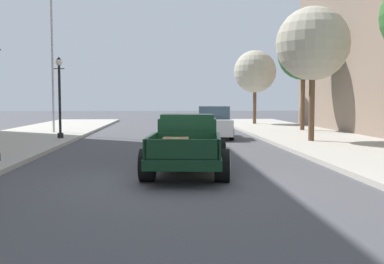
{
  "coord_description": "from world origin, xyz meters",
  "views": [
    {
      "loc": [
        -0.21,
        -10.7,
        1.98
      ],
      "look_at": [
        0.6,
        2.95,
        1.0
      ],
      "focal_mm": 42.36,
      "sensor_mm": 36.0,
      "label": 1
    }
  ],
  "objects_px": {
    "car_background_white": "(213,123)",
    "flagpole": "(56,31)",
    "street_lamp_far": "(60,91)",
    "street_tree_second": "(313,44)",
    "street_tree_farthest": "(255,72)",
    "street_tree_third": "(303,54)",
    "hotrod_truck_dark_green": "(188,144)"
  },
  "relations": [
    {
      "from": "hotrod_truck_dark_green",
      "to": "street_tree_third",
      "type": "relative_size",
      "value": 0.83
    },
    {
      "from": "street_tree_second",
      "to": "street_tree_third",
      "type": "height_order",
      "value": "street_tree_third"
    },
    {
      "from": "street_tree_third",
      "to": "street_tree_farthest",
      "type": "relative_size",
      "value": 1.09
    },
    {
      "from": "street_lamp_far",
      "to": "flagpole",
      "type": "distance_m",
      "value": 5.36
    },
    {
      "from": "street_tree_farthest",
      "to": "street_tree_third",
      "type": "bearing_deg",
      "value": -78.75
    },
    {
      "from": "car_background_white",
      "to": "hotrod_truck_dark_green",
      "type": "bearing_deg",
      "value": -99.77
    },
    {
      "from": "street_lamp_far",
      "to": "street_tree_second",
      "type": "height_order",
      "value": "street_tree_second"
    },
    {
      "from": "car_background_white",
      "to": "street_tree_farthest",
      "type": "height_order",
      "value": "street_tree_farthest"
    },
    {
      "from": "hotrod_truck_dark_green",
      "to": "street_tree_third",
      "type": "bearing_deg",
      "value": 62.15
    },
    {
      "from": "street_tree_farthest",
      "to": "street_tree_second",
      "type": "bearing_deg",
      "value": -91.26
    },
    {
      "from": "car_background_white",
      "to": "street_lamp_far",
      "type": "distance_m",
      "value": 7.78
    },
    {
      "from": "flagpole",
      "to": "street_tree_second",
      "type": "relative_size",
      "value": 1.55
    },
    {
      "from": "car_background_white",
      "to": "flagpole",
      "type": "relative_size",
      "value": 0.48
    },
    {
      "from": "hotrod_truck_dark_green",
      "to": "street_tree_second",
      "type": "xyz_separation_m",
      "value": [
        5.89,
        7.4,
        3.68
      ]
    },
    {
      "from": "car_background_white",
      "to": "street_tree_third",
      "type": "xyz_separation_m",
      "value": [
        5.81,
        3.68,
        3.92
      ]
    },
    {
      "from": "street_lamp_far",
      "to": "flagpole",
      "type": "height_order",
      "value": "flagpole"
    },
    {
      "from": "hotrod_truck_dark_green",
      "to": "flagpole",
      "type": "height_order",
      "value": "flagpole"
    },
    {
      "from": "street_tree_second",
      "to": "street_tree_third",
      "type": "xyz_separation_m",
      "value": [
        1.78,
        7.13,
        0.25
      ]
    },
    {
      "from": "hotrod_truck_dark_green",
      "to": "street_lamp_far",
      "type": "xyz_separation_m",
      "value": [
        -5.62,
        9.46,
        1.63
      ]
    },
    {
      "from": "street_tree_farthest",
      "to": "car_background_white",
      "type": "bearing_deg",
      "value": -111.48
    },
    {
      "from": "flagpole",
      "to": "street_tree_third",
      "type": "xyz_separation_m",
      "value": [
        14.35,
        1.04,
        -1.09
      ]
    },
    {
      "from": "flagpole",
      "to": "street_tree_second",
      "type": "bearing_deg",
      "value": -25.86
    },
    {
      "from": "street_tree_second",
      "to": "flagpole",
      "type": "bearing_deg",
      "value": 154.14
    },
    {
      "from": "street_tree_third",
      "to": "hotrod_truck_dark_green",
      "type": "bearing_deg",
      "value": -117.85
    },
    {
      "from": "hotrod_truck_dark_green",
      "to": "car_background_white",
      "type": "distance_m",
      "value": 11.0
    },
    {
      "from": "street_tree_second",
      "to": "hotrod_truck_dark_green",
      "type": "bearing_deg",
      "value": -128.53
    },
    {
      "from": "flagpole",
      "to": "street_tree_farthest",
      "type": "xyz_separation_m",
      "value": [
        12.88,
        8.4,
        -1.66
      ]
    },
    {
      "from": "flagpole",
      "to": "street_lamp_far",
      "type": "bearing_deg",
      "value": -75.32
    },
    {
      "from": "street_lamp_far",
      "to": "flagpole",
      "type": "relative_size",
      "value": 0.42
    },
    {
      "from": "street_lamp_far",
      "to": "hotrod_truck_dark_green",
      "type": "bearing_deg",
      "value": -59.31
    },
    {
      "from": "car_background_white",
      "to": "street_tree_farthest",
      "type": "bearing_deg",
      "value": 68.52
    },
    {
      "from": "hotrod_truck_dark_green",
      "to": "street_lamp_far",
      "type": "height_order",
      "value": "street_lamp_far"
    }
  ]
}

